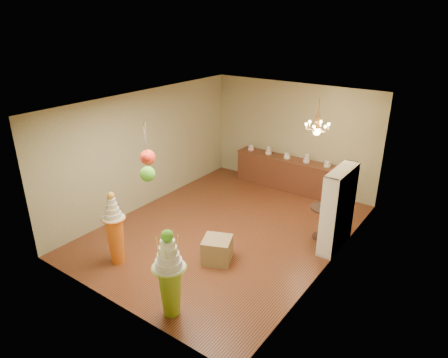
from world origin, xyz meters
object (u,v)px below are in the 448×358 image
Objects in this scene: sideboard at (286,173)px; round_table at (323,218)px; pedestal_orange at (115,235)px; pedestal_green at (170,279)px.

sideboard is 3.85× the size of round_table.
pedestal_orange is 5.44m from sideboard.
pedestal_orange reaches higher than round_table.
pedestal_green is 2.04× the size of round_table.
pedestal_orange is 4.48m from round_table.
pedestal_green is at bearing -14.05° from pedestal_orange.
pedestal_green reaches higher than pedestal_orange.
pedestal_green is at bearing -105.76° from round_table.
pedestal_green is 1.02× the size of pedestal_orange.
round_table is at bearing 48.05° from pedestal_orange.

